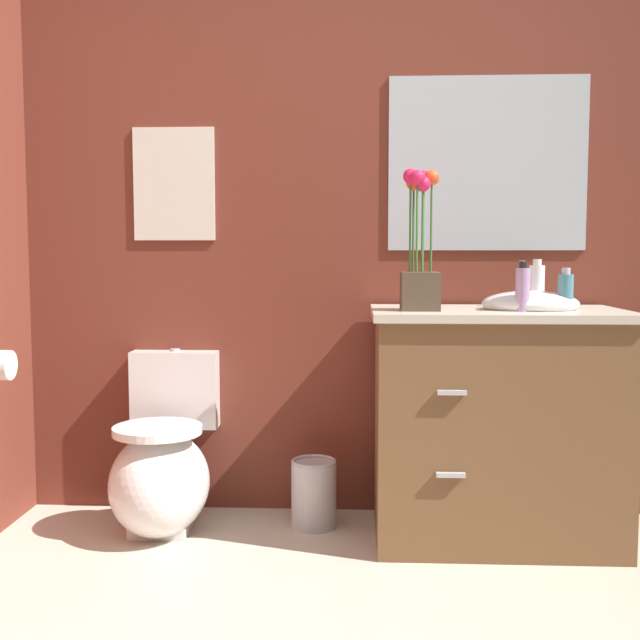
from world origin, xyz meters
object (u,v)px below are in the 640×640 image
(flower_vase, at_px, (420,259))
(wall_poster, at_px, (174,184))
(toilet, at_px, (163,469))
(soap_bottle, at_px, (566,291))
(lotion_bottle, at_px, (537,285))
(wall_mirror, at_px, (487,164))
(hand_wash_bottle, at_px, (523,289))
(trash_bin, at_px, (314,493))
(vanity_cabinet, at_px, (496,422))

(flower_vase, bearing_deg, wall_poster, 160.16)
(toilet, bearing_deg, wall_poster, 90.00)
(flower_vase, xyz_separation_m, soap_bottle, (0.53, 0.02, -0.12))
(toilet, relative_size, lotion_bottle, 3.70)
(wall_poster, bearing_deg, wall_mirror, 0.00)
(flower_vase, distance_m, hand_wash_bottle, 0.38)
(soap_bottle, height_order, wall_mirror, wall_mirror)
(flower_vase, xyz_separation_m, hand_wash_bottle, (0.37, -0.04, -0.10))
(hand_wash_bottle, bearing_deg, lotion_bottle, 65.96)
(soap_bottle, xyz_separation_m, trash_bin, (-0.93, 0.14, -0.81))
(vanity_cabinet, height_order, hand_wash_bottle, same)
(toilet, distance_m, hand_wash_bottle, 1.54)
(vanity_cabinet, bearing_deg, hand_wash_bottle, -56.33)
(vanity_cabinet, bearing_deg, toilet, 178.83)
(flower_vase, height_order, soap_bottle, flower_vase)
(flower_vase, distance_m, wall_poster, 1.10)
(vanity_cabinet, height_order, wall_poster, wall_poster)
(hand_wash_bottle, bearing_deg, wall_poster, 163.81)
(lotion_bottle, height_order, wall_poster, wall_poster)
(toilet, distance_m, trash_bin, 0.60)
(hand_wash_bottle, bearing_deg, trash_bin, 166.08)
(hand_wash_bottle, bearing_deg, toilet, 174.70)
(lotion_bottle, relative_size, wall_mirror, 0.23)
(vanity_cabinet, xyz_separation_m, hand_wash_bottle, (0.07, -0.10, 0.51))
(vanity_cabinet, distance_m, flower_vase, 0.69)
(toilet, distance_m, wall_poster, 1.16)
(flower_vase, bearing_deg, vanity_cabinet, 11.83)
(wall_poster, distance_m, wall_mirror, 1.29)
(flower_vase, distance_m, trash_bin, 1.02)
(vanity_cabinet, bearing_deg, lotion_bottle, 37.87)
(trash_bin, height_order, wall_mirror, wall_mirror)
(lotion_bottle, bearing_deg, vanity_cabinet, -142.13)
(vanity_cabinet, relative_size, trash_bin, 3.89)
(trash_bin, relative_size, wall_poster, 0.59)
(toilet, distance_m, lotion_bottle, 1.63)
(lotion_bottle, height_order, wall_mirror, wall_mirror)
(trash_bin, bearing_deg, wall_poster, 160.96)
(lotion_bottle, xyz_separation_m, wall_mirror, (-0.17, 0.16, 0.49))
(toilet, bearing_deg, flower_vase, -5.15)
(toilet, relative_size, wall_mirror, 0.86)
(trash_bin, distance_m, wall_mirror, 1.50)
(toilet, relative_size, wall_poster, 1.49)
(soap_bottle, bearing_deg, trash_bin, 171.63)
(flower_vase, height_order, hand_wash_bottle, flower_vase)
(soap_bottle, bearing_deg, vanity_cabinet, 168.63)
(trash_bin, relative_size, wall_mirror, 0.34)
(wall_poster, height_order, wall_mirror, wall_mirror)
(flower_vase, xyz_separation_m, lotion_bottle, (0.47, 0.19, -0.10))
(lotion_bottle, xyz_separation_m, wall_poster, (-1.46, 0.16, 0.41))
(toilet, relative_size, vanity_cabinet, 0.65)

